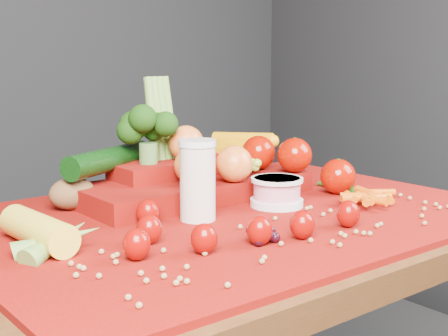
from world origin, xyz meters
TOP-DOWN VIEW (x-y plane):
  - table at (0.00, 0.00)m, footprint 1.10×0.80m
  - red_cloth at (0.00, 0.00)m, footprint 1.05×0.75m
  - milk_glass at (-0.08, -0.01)m, footprint 0.07×0.07m
  - yogurt_bowl at (0.11, -0.02)m, footprint 0.11×0.11m
  - strawberry_scatter at (-0.13, -0.15)m, footprint 0.44×0.28m
  - dark_grape_cluster at (-0.08, -0.19)m, footprint 0.06×0.05m
  - soybean_scatter at (0.00, -0.20)m, footprint 0.84×0.24m
  - corn_ear at (-0.38, -0.01)m, footprint 0.19×0.24m
  - potato at (-0.24, 0.22)m, footprint 0.10×0.07m
  - baby_carrot_pile at (0.28, -0.13)m, footprint 0.18×0.17m
  - green_bean_pile at (0.34, -0.01)m, footprint 0.14×0.12m
  - produce_mound at (0.05, 0.15)m, footprint 0.61×0.38m

SIDE VIEW (x-z plane):
  - table at x=0.00m, z-range 0.28..1.03m
  - red_cloth at x=0.00m, z-range 0.75..0.76m
  - soybean_scatter at x=0.00m, z-range 0.76..0.77m
  - green_bean_pile at x=0.34m, z-range 0.76..0.77m
  - dark_grape_cluster at x=-0.08m, z-range 0.76..0.79m
  - baby_carrot_pile at x=0.28m, z-range 0.76..0.79m
  - corn_ear at x=-0.38m, z-range 0.76..0.81m
  - strawberry_scatter at x=-0.13m, z-range 0.76..0.82m
  - yogurt_bowl at x=0.11m, z-range 0.76..0.82m
  - potato at x=-0.24m, z-range 0.76..0.83m
  - produce_mound at x=0.05m, z-range 0.69..0.96m
  - milk_glass at x=-0.08m, z-range 0.77..0.92m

